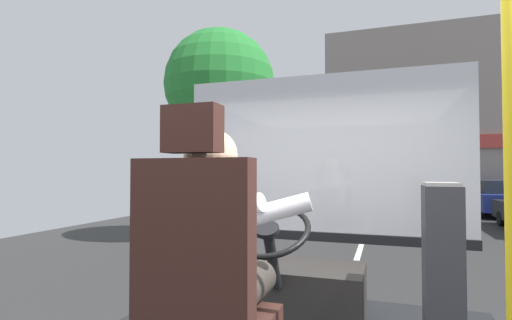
{
  "coord_description": "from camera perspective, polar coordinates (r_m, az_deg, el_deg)",
  "views": [
    {
      "loc": [
        0.54,
        -1.75,
        1.78
      ],
      "look_at": [
        -0.36,
        0.92,
        1.86
      ],
      "focal_mm": 26.63,
      "sensor_mm": 36.0,
      "label": 1
    }
  ],
  "objects": [
    {
      "name": "street_tree",
      "position": [
        10.11,
        -5.48,
        11.13
      ],
      "size": [
        2.85,
        2.85,
        5.46
      ],
      "color": "#4C3828",
      "rests_on": "ground"
    },
    {
      "name": "driver_seat",
      "position": [
        1.62,
        -7.82,
        -20.08
      ],
      "size": [
        0.48,
        0.48,
        1.34
      ],
      "color": "black",
      "rests_on": "bus_floor"
    },
    {
      "name": "ground",
      "position": [
        10.71,
        15.87,
        -11.25
      ],
      "size": [
        18.0,
        44.0,
        0.06
      ],
      "color": "#2C2C2C"
    },
    {
      "name": "bus_driver",
      "position": [
        1.68,
        -5.94,
        -12.67
      ],
      "size": [
        0.76,
        0.54,
        0.79
      ],
      "color": "#332D28",
      "rests_on": "driver_seat"
    },
    {
      "name": "shop_building",
      "position": [
        21.47,
        29.3,
        5.35
      ],
      "size": [
        13.41,
        4.31,
        8.62
      ],
      "color": "gray",
      "rests_on": "ground"
    },
    {
      "name": "steering_console",
      "position": [
        2.93,
        4.58,
        -18.76
      ],
      "size": [
        1.1,
        1.02,
        0.87
      ],
      "color": "#282623",
      "rests_on": "bus_floor"
    },
    {
      "name": "handrail_pole",
      "position": [
        1.63,
        34.0,
        -5.71
      ],
      "size": [
        0.04,
        0.04,
        1.93
      ],
      "color": "yellow",
      "rests_on": "bus_floor"
    },
    {
      "name": "fare_box",
      "position": [
        2.56,
        26.23,
        -14.56
      ],
      "size": [
        0.2,
        0.28,
        1.02
      ],
      "color": "#333338",
      "rests_on": "bus_floor"
    },
    {
      "name": "windshield_panel",
      "position": [
        3.41,
        9.57,
        -2.31
      ],
      "size": [
        2.5,
        0.08,
        1.48
      ],
      "color": "silver"
    },
    {
      "name": "parked_car_blue",
      "position": [
        17.96,
        32.71,
        -4.73
      ],
      "size": [
        1.99,
        4.02,
        1.41
      ],
      "color": "navy",
      "rests_on": "ground"
    }
  ]
}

